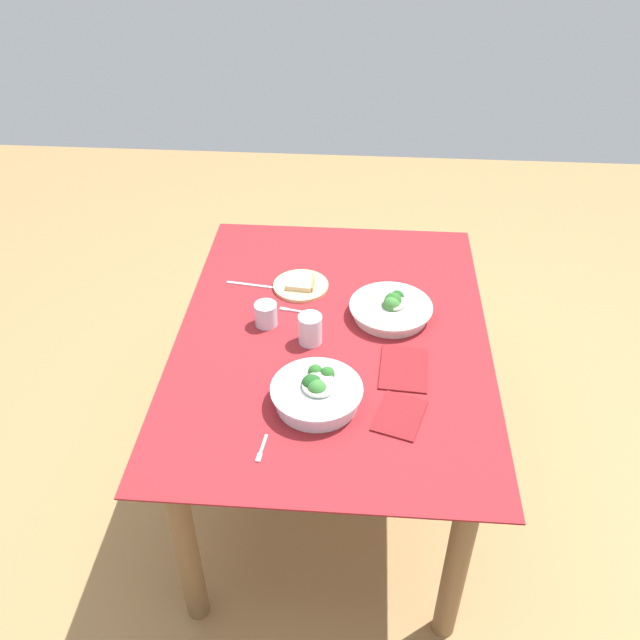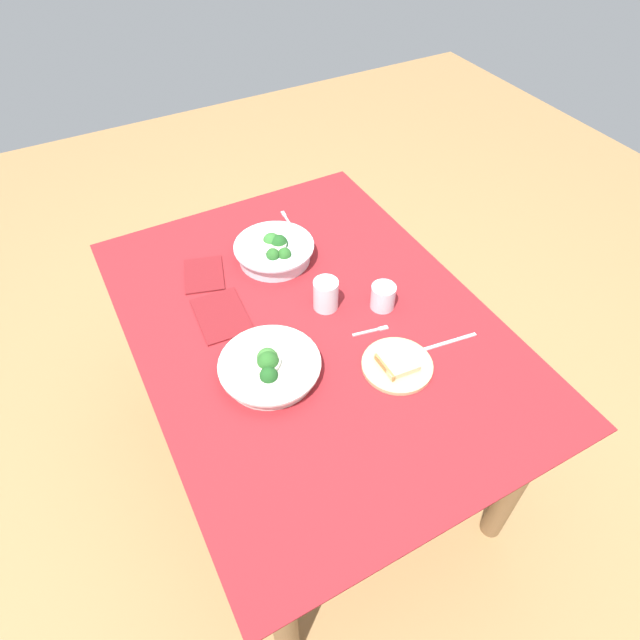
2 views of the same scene
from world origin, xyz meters
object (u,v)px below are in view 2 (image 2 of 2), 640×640
object	(u,v)px
bread_side_plate	(397,364)
fork_by_far_bowl	(372,331)
table_knife_left	(447,343)
napkin_folded_lower	(222,315)
broccoli_bowl_near	(270,367)
napkin_folded_upper	(204,275)
broccoli_bowl_far	(275,251)
water_glass_side	(383,297)
water_glass_center	(326,294)
fork_by_near_bowl	(286,218)

from	to	relation	value
bread_side_plate	fork_by_far_bowl	world-z (taller)	bread_side_plate
table_knife_left	napkin_folded_lower	bearing A→B (deg)	-30.05
broccoli_bowl_near	napkin_folded_upper	world-z (taller)	broccoli_bowl_near
napkin_folded_upper	bread_side_plate	bearing A→B (deg)	28.85
broccoli_bowl_far	water_glass_side	size ratio (longest dim) A/B	3.35
napkin_folded_upper	table_knife_left	bearing A→B (deg)	40.03
water_glass_center	fork_by_near_bowl	distance (m)	0.47
water_glass_side	fork_by_near_bowl	xyz separation A→B (m)	(-0.54, -0.06, -0.04)
broccoli_bowl_far	table_knife_left	bearing A→B (deg)	25.67
broccoli_bowl_far	table_knife_left	world-z (taller)	broccoli_bowl_far
fork_by_near_bowl	table_knife_left	distance (m)	0.77
napkin_folded_upper	napkin_folded_lower	xyz separation A→B (m)	(0.20, -0.02, 0.00)
broccoli_bowl_far	fork_by_far_bowl	xyz separation A→B (m)	(0.43, 0.11, -0.03)
fork_by_far_bowl	broccoli_bowl_far	bearing A→B (deg)	115.40
bread_side_plate	table_knife_left	bearing A→B (deg)	91.19
water_glass_center	water_glass_side	distance (m)	0.17
bread_side_plate	napkin_folded_upper	distance (m)	0.70
fork_by_near_bowl	napkin_folded_upper	size ratio (longest dim) A/B	0.57
fork_by_near_bowl	napkin_folded_lower	xyz separation A→B (m)	(0.35, -0.39, 0.00)
water_glass_center	table_knife_left	world-z (taller)	water_glass_center
water_glass_center	napkin_folded_lower	bearing A→B (deg)	-110.80
bread_side_plate	fork_by_far_bowl	distance (m)	0.14
broccoli_bowl_near	fork_by_near_bowl	bearing A→B (deg)	150.66
bread_side_plate	table_knife_left	world-z (taller)	bread_side_plate
water_glass_side	table_knife_left	world-z (taller)	water_glass_side
broccoli_bowl_far	fork_by_near_bowl	world-z (taller)	broccoli_bowl_far
broccoli_bowl_far	napkin_folded_lower	xyz separation A→B (m)	(0.16, -0.25, -0.03)
broccoli_bowl_near	napkin_folded_lower	size ratio (longest dim) A/B	1.37
water_glass_center	fork_by_near_bowl	bearing A→B (deg)	168.96
broccoli_bowl_near	bread_side_plate	world-z (taller)	broccoli_bowl_near
broccoli_bowl_near	table_knife_left	world-z (taller)	broccoli_bowl_near
bread_side_plate	napkin_folded_lower	size ratio (longest dim) A/B	0.97
napkin_folded_upper	broccoli_bowl_near	bearing A→B (deg)	2.56
fork_by_far_bowl	napkin_folded_lower	bearing A→B (deg)	154.62
broccoli_bowl_near	napkin_folded_upper	bearing A→B (deg)	-177.44
broccoli_bowl_far	bread_side_plate	world-z (taller)	broccoli_bowl_far
bread_side_plate	table_knife_left	distance (m)	0.17
broccoli_bowl_near	fork_by_near_bowl	world-z (taller)	broccoli_bowl_near
broccoli_bowl_far	napkin_folded_upper	world-z (taller)	broccoli_bowl_far
napkin_folded_upper	napkin_folded_lower	size ratio (longest dim) A/B	0.82
broccoli_bowl_far	water_glass_center	size ratio (longest dim) A/B	2.65
broccoli_bowl_near	water_glass_side	xyz separation A→B (m)	(-0.07, 0.41, 0.01)
broccoli_bowl_far	bread_side_plate	size ratio (longest dim) A/B	1.34
bread_side_plate	fork_by_far_bowl	size ratio (longest dim) A/B	1.78
napkin_folded_lower	water_glass_center	bearing A→B (deg)	69.20
bread_side_plate	fork_by_near_bowl	distance (m)	0.76
napkin_folded_lower	table_knife_left	bearing A→B (deg)	52.26
water_glass_side	fork_by_far_bowl	world-z (taller)	water_glass_side
fork_by_far_bowl	napkin_folded_upper	world-z (taller)	napkin_folded_upper
water_glass_side	table_knife_left	distance (m)	0.23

